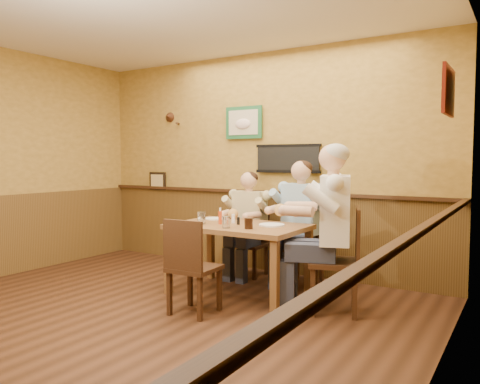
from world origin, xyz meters
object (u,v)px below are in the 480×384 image
at_px(hot_sauce_bottle, 220,217).
at_px(diner_white_elder, 335,237).
at_px(water_glass_left, 201,218).
at_px(cola_tumbler, 249,223).
at_px(diner_tan_shirt, 250,229).
at_px(water_glass_mid, 226,222).
at_px(salt_shaker, 233,219).
at_px(dining_table, 238,233).
at_px(chair_back_right, 302,245).
at_px(chair_near_side, 195,266).
at_px(chair_right_end, 335,260).
at_px(pepper_shaker, 238,221).
at_px(chair_back_left, 250,243).
at_px(diner_blue_polo, 302,229).

bearing_deg(hot_sauce_bottle, diner_white_elder, 2.42).
distance_m(water_glass_left, cola_tumbler, 0.61).
distance_m(diner_tan_shirt, water_glass_mid, 1.08).
distance_m(diner_white_elder, salt_shaker, 1.19).
height_order(dining_table, hot_sauce_bottle, hot_sauce_bottle).
bearing_deg(chair_back_right, water_glass_mid, -102.69).
bearing_deg(chair_near_side, chair_right_end, -150.21).
bearing_deg(pepper_shaker, chair_back_left, 111.98).
bearing_deg(chair_near_side, hot_sauce_bottle, -79.61).
bearing_deg(dining_table, salt_shaker, 150.79).
relative_size(chair_right_end, diner_blue_polo, 0.78).
xyz_separation_m(diner_tan_shirt, pepper_shaker, (0.30, -0.75, 0.21)).
distance_m(hot_sauce_bottle, salt_shaker, 0.16).
xyz_separation_m(diner_white_elder, water_glass_left, (-1.44, -0.15, 0.10)).
bearing_deg(water_glass_left, chair_near_side, -59.17).
distance_m(chair_back_left, diner_blue_polo, 0.74).
xyz_separation_m(cola_tumbler, pepper_shaker, (-0.25, 0.20, -0.02)).
relative_size(water_glass_left, salt_shaker, 1.33).
height_order(chair_back_right, water_glass_mid, chair_back_right).
relative_size(dining_table, water_glass_mid, 12.01).
bearing_deg(pepper_shaker, water_glass_left, -155.85).
height_order(chair_back_left, chair_right_end, chair_right_end).
height_order(dining_table, salt_shaker, salt_shaker).
height_order(chair_back_right, pepper_shaker, chair_back_right).
height_order(chair_back_right, cola_tumbler, chair_back_right).
xyz_separation_m(dining_table, chair_right_end, (1.08, -0.03, -0.16)).
relative_size(chair_back_left, cola_tumbler, 7.39).
bearing_deg(diner_tan_shirt, salt_shaker, -74.98).
relative_size(chair_back_right, diner_blue_polo, 0.70).
height_order(chair_right_end, diner_white_elder, diner_white_elder).
xyz_separation_m(chair_near_side, hot_sauce_bottle, (-0.16, 0.66, 0.38)).
bearing_deg(chair_back_left, chair_back_right, -1.19).
height_order(diner_tan_shirt, water_glass_mid, diner_tan_shirt).
bearing_deg(chair_back_left, diner_blue_polo, -1.19).
relative_size(chair_back_left, diner_tan_shirt, 0.70).
distance_m(chair_back_left, chair_right_end, 1.58).
bearing_deg(salt_shaker, chair_back_left, 105.96).
bearing_deg(pepper_shaker, diner_blue_polo, 61.70).
distance_m(dining_table, chair_back_left, 0.83).
bearing_deg(chair_right_end, water_glass_left, -103.10).
bearing_deg(dining_table, chair_back_left, 111.93).
bearing_deg(chair_right_end, diner_white_elder, 0.00).
xyz_separation_m(diner_blue_polo, water_glass_left, (-0.76, -0.91, 0.18)).
bearing_deg(chair_right_end, hot_sauce_bottle, -106.53).
bearing_deg(water_glass_mid, chair_back_left, 107.67).
distance_m(chair_right_end, diner_blue_polo, 1.03).
height_order(dining_table, pepper_shaker, pepper_shaker).
bearing_deg(diner_tan_shirt, hot_sauce_bottle, -82.87).
bearing_deg(chair_back_right, chair_back_left, -172.31).
relative_size(chair_near_side, cola_tumbler, 8.18).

